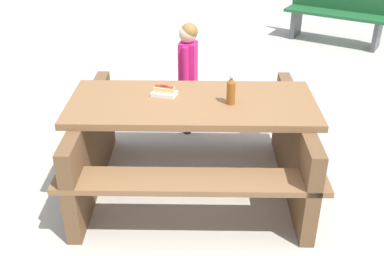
# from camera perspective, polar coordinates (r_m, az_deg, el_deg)

# --- Properties ---
(ground_plane) EXTENTS (30.00, 30.00, 0.00)m
(ground_plane) POSITION_cam_1_polar(r_m,az_deg,el_deg) (3.76, 0.00, -7.06)
(ground_plane) COLOR #B7B2A8
(ground_plane) RESTS_ON ground
(picnic_table) EXTENTS (2.03, 1.71, 0.75)m
(picnic_table) POSITION_cam_1_polar(r_m,az_deg,el_deg) (3.52, 0.00, -1.15)
(picnic_table) COLOR brown
(picnic_table) RESTS_ON ground
(soda_bottle) EXTENTS (0.06, 0.06, 0.22)m
(soda_bottle) POSITION_cam_1_polar(r_m,az_deg,el_deg) (3.30, 4.81, 4.60)
(soda_bottle) COLOR brown
(soda_bottle) RESTS_ON picnic_table
(hotdog_tray) EXTENTS (0.19, 0.13, 0.08)m
(hotdog_tray) POSITION_cam_1_polar(r_m,az_deg,el_deg) (3.46, -3.42, 4.50)
(hotdog_tray) COLOR white
(hotdog_tray) RESTS_ON picnic_table
(child_in_coat) EXTENTS (0.17, 0.26, 1.06)m
(child_in_coat) POSITION_cam_1_polar(r_m,az_deg,el_deg) (4.26, -0.47, 7.82)
(child_in_coat) COLOR #262633
(child_in_coat) RESTS_ON ground
(park_bench_near) EXTENTS (1.55, 0.88, 0.85)m
(park_bench_near) POSITION_cam_1_polar(r_m,az_deg,el_deg) (7.32, 17.58, 13.48)
(park_bench_near) COLOR #1E592D
(park_bench_near) RESTS_ON ground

